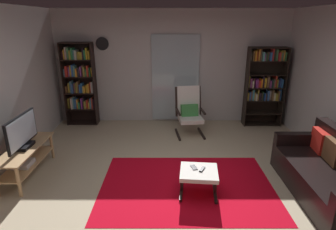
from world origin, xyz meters
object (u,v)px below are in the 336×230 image
at_px(ottoman, 199,175).
at_px(wall_clock, 103,44).
at_px(bookshelf_near_tv, 80,82).
at_px(cell_phone, 194,167).
at_px(bookshelf_near_sofa, 265,83).
at_px(leather_sofa, 330,176).
at_px(lounge_armchair, 190,110).
at_px(television, 23,133).
at_px(tv_remote, 203,169).
at_px(tv_stand, 26,157).

bearing_deg(ottoman, wall_clock, 122.42).
distance_m(bookshelf_near_tv, cell_phone, 3.73).
height_order(bookshelf_near_sofa, ottoman, bookshelf_near_sofa).
height_order(bookshelf_near_sofa, leather_sofa, bookshelf_near_sofa).
bearing_deg(wall_clock, lounge_armchair, -21.46).
relative_size(television, ottoman, 1.50).
xyz_separation_m(lounge_armchair, tv_remote, (0.02, -2.22, -0.16)).
xyz_separation_m(tv_stand, lounge_armchair, (2.68, 1.76, 0.22)).
bearing_deg(lounge_armchair, television, -146.99).
height_order(lounge_armchair, wall_clock, wall_clock).
height_order(bookshelf_near_tv, wall_clock, wall_clock).
bearing_deg(tv_stand, lounge_armchair, 33.27).
relative_size(bookshelf_near_tv, bookshelf_near_sofa, 1.05).
height_order(tv_stand, wall_clock, wall_clock).
height_order(leather_sofa, tv_remote, leather_sofa).
height_order(bookshelf_near_tv, leather_sofa, bookshelf_near_tv).
bearing_deg(tv_stand, bookshelf_near_tv, 85.33).
xyz_separation_m(bookshelf_near_sofa, leather_sofa, (0.05, -2.83, -0.69)).
bearing_deg(cell_phone, tv_stand, 156.24).
distance_m(bookshelf_near_sofa, wall_clock, 3.78).
xyz_separation_m(tv_stand, bookshelf_near_sofa, (4.42, 2.31, 0.68)).
height_order(bookshelf_near_sofa, tv_remote, bookshelf_near_sofa).
height_order(television, tv_remote, television).
height_order(tv_stand, cell_phone, tv_stand).
distance_m(tv_stand, wall_clock, 3.04).
height_order(bookshelf_near_tv, lounge_armchair, bookshelf_near_tv).
relative_size(television, leather_sofa, 0.46).
distance_m(television, bookshelf_near_sofa, 4.99).
xyz_separation_m(tv_remote, cell_phone, (-0.11, 0.06, -0.00)).
distance_m(television, lounge_armchair, 3.20).
xyz_separation_m(bookshelf_near_tv, ottoman, (2.46, -2.87, -0.71)).
bearing_deg(bookshelf_near_tv, tv_stand, -94.67).
height_order(ottoman, tv_remote, tv_remote).
bearing_deg(leather_sofa, television, 173.15).
bearing_deg(television, leather_sofa, -6.85).
bearing_deg(television, cell_phone, -9.31).
relative_size(television, bookshelf_near_tv, 0.45).
bearing_deg(bookshelf_near_sofa, wall_clock, 176.81).
height_order(cell_phone, wall_clock, wall_clock).
distance_m(ottoman, wall_clock, 3.88).
xyz_separation_m(bookshelf_near_tv, lounge_armchair, (2.49, -0.62, -0.48)).
bearing_deg(bookshelf_near_sofa, lounge_armchair, -162.35).
distance_m(leather_sofa, cell_phone, 1.88).
relative_size(bookshelf_near_sofa, cell_phone, 12.84).
relative_size(television, tv_remote, 5.87).
height_order(bookshelf_near_tv, bookshelf_near_sofa, bookshelf_near_tv).
height_order(tv_stand, tv_remote, tv_stand).
height_order(tv_remote, wall_clock, wall_clock).
relative_size(ottoman, wall_clock, 1.94).
xyz_separation_m(television, bookshelf_near_sofa, (4.42, 2.30, 0.27)).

